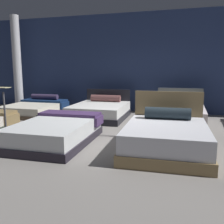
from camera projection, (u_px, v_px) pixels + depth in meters
ground_plane at (124, 133)px, 6.22m from camera, size 18.00×18.00×0.02m
showroom_back_wall at (146, 63)px, 8.96m from camera, size 18.00×0.06×3.50m
bed_1 at (56, 132)px, 5.37m from camera, size 1.57×2.22×0.52m
bed_2 at (166, 137)px, 4.74m from camera, size 1.65×2.02×1.07m
bed_4 at (35, 108)px, 8.74m from camera, size 1.71×2.15×0.62m
bed_5 at (100, 111)px, 7.98m from camera, size 1.73×2.11×0.84m
bed_6 at (178, 115)px, 7.24m from camera, size 1.50×2.01×0.94m
price_sign at (5, 119)px, 5.57m from camera, size 0.28×0.24×1.16m
support_pillar at (17, 63)px, 9.58m from camera, size 0.31×0.31×3.50m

